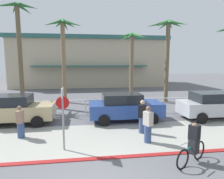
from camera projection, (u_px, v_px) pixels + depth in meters
ground_plane at (86, 110)px, 15.04m from camera, size 80.00×80.00×0.00m
sidewalk_strip at (87, 139)px, 9.35m from camera, size 44.00×4.00×0.02m
curb_paint at (87, 159)px, 7.39m from camera, size 44.00×0.24×0.03m
building_backdrop at (90, 62)px, 30.76m from camera, size 21.89×10.29×7.06m
rail_fence at (85, 103)px, 13.45m from camera, size 18.31×0.08×1.04m
stop_sign_bike_lane at (63, 110)px, 7.93m from camera, size 0.52×0.56×2.56m
palm_tree_3 at (19, 32)px, 16.05m from camera, size 3.44×3.03×8.28m
palm_tree_4 at (63, 39)px, 16.96m from camera, size 3.36×3.28×7.14m
palm_tree_5 at (132, 51)px, 18.18m from camera, size 2.91×3.23×6.19m
palm_tree_6 at (167, 42)px, 17.29m from camera, size 3.11×3.07×7.15m
car_tan_1 at (14, 109)px, 11.49m from camera, size 4.40×2.02×1.69m
car_blue_2 at (125, 107)px, 12.10m from camera, size 4.40×2.02×1.69m
car_silver_3 at (214, 105)px, 12.57m from camera, size 4.40×2.02×1.69m
cyclist_teal_0 at (193, 144)px, 7.06m from camera, size 1.59×0.99×1.50m
pedestrian_0 at (142, 118)px, 10.01m from camera, size 0.47×0.42×1.70m
pedestrian_1 at (148, 126)px, 8.82m from camera, size 0.43×0.47×1.67m
pedestrian_2 at (20, 123)px, 9.38m from camera, size 0.32×0.40×1.56m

